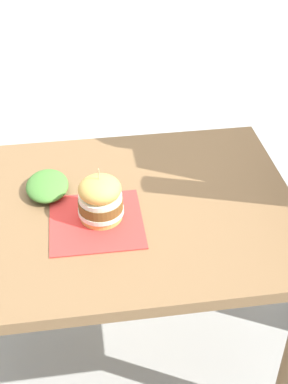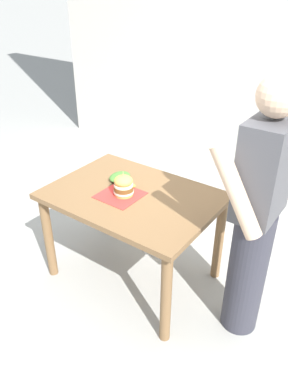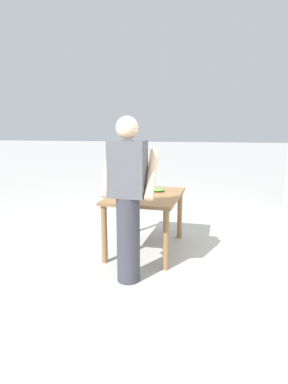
{
  "view_description": "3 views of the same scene",
  "coord_description": "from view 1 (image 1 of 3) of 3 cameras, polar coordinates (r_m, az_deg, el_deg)",
  "views": [
    {
      "loc": [
        1.33,
        -0.1,
        1.82
      ],
      "look_at": [
        0.0,
        0.1,
        0.8
      ],
      "focal_mm": 50.0,
      "sensor_mm": 36.0,
      "label": 1
    },
    {
      "loc": [
        1.8,
        1.4,
        2.08
      ],
      "look_at": [
        0.0,
        0.1,
        0.8
      ],
      "focal_mm": 35.0,
      "sensor_mm": 36.0,
      "label": 2
    },
    {
      "loc": [
        -0.95,
        3.66,
        1.55
      ],
      "look_at": [
        0.0,
        0.1,
        0.8
      ],
      "focal_mm": 28.0,
      "sensor_mm": 36.0,
      "label": 3
    }
  ],
  "objects": [
    {
      "name": "side_salad",
      "position": [
        1.79,
        -10.28,
        0.66
      ],
      "size": [
        0.18,
        0.14,
        0.05
      ],
      "primitive_type": "ellipsoid",
      "color": "#477F33",
      "rests_on": "patio_table"
    },
    {
      "name": "serving_paper",
      "position": [
        1.66,
        -5.12,
        -3.15
      ],
      "size": [
        0.29,
        0.29,
        0.0
      ],
      "primitive_type": "cube",
      "rotation": [
        0.0,
        0.0,
        -0.01
      ],
      "color": "red",
      "rests_on": "patio_table"
    },
    {
      "name": "pickle_spear",
      "position": [
        1.73,
        -5.42,
        -0.6
      ],
      "size": [
        0.1,
        0.05,
        0.02
      ],
      "primitive_type": "cylinder",
      "rotation": [
        0.0,
        1.57,
        2.79
      ],
      "color": "#8EA83D",
      "rests_on": "serving_paper"
    },
    {
      "name": "patio_table",
      "position": [
        1.79,
        -3.18,
        -4.48
      ],
      "size": [
        0.86,
        1.19,
        0.75
      ],
      "color": "brown",
      "rests_on": "ground"
    },
    {
      "name": "sandwich",
      "position": [
        1.63,
        -4.68,
        -0.7
      ],
      "size": [
        0.14,
        0.14,
        0.18
      ],
      "color": "gold",
      "rests_on": "serving_paper"
    },
    {
      "name": "ground_plane",
      "position": [
        2.26,
        -2.62,
        -16.51
      ],
      "size": [
        80.0,
        80.0,
        0.0
      ],
      "primitive_type": "plane",
      "color": "#9E9E99"
    }
  ]
}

